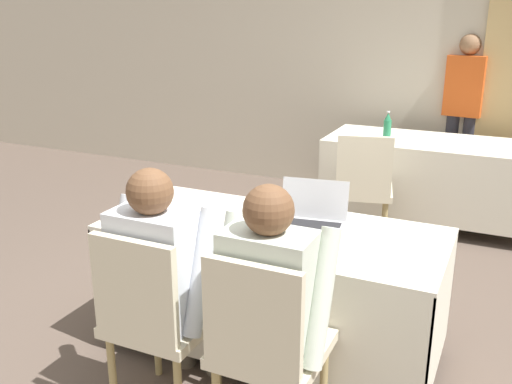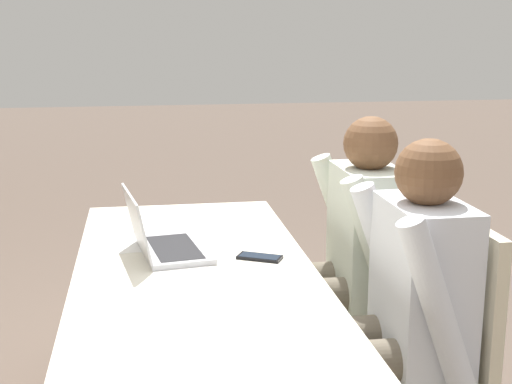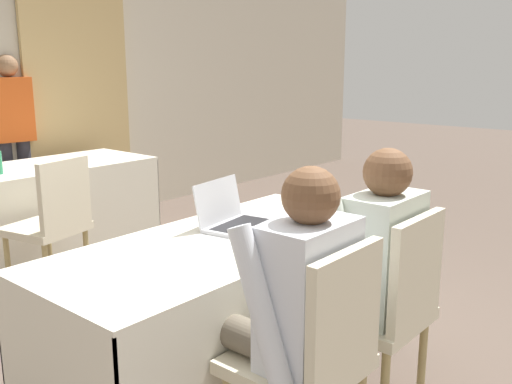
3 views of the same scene
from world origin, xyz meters
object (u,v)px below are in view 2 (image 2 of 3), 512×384
Objects in this scene: chair_near_left at (427,351)px; laptop at (163,242)px; person_checkered_shirt at (397,305)px; chair_near_right at (372,290)px; person_white_shirt at (347,251)px; cell_phone at (260,257)px.

laptop is at bearing -119.44° from chair_near_left.
chair_near_left is 0.78× the size of person_checkered_shirt.
laptop is 0.94m from chair_near_left.
person_white_shirt is at bearing -90.00° from chair_near_right.
laptop is 0.34m from cell_phone.
person_checkered_shirt and person_white_shirt have the same top height.
person_checkered_shirt reaches higher than cell_phone.
chair_near_right is at bearing 169.02° from person_checkered_shirt.
cell_phone is (-0.11, -0.32, -0.04)m from laptop.
person_white_shirt is at bearing -180.00° from person_checkered_shirt.
person_white_shirt reaches higher than chair_near_right.
laptop is at bearing -123.04° from person_checkered_shirt.
cell_phone is 0.14× the size of person_white_shirt.
chair_near_left is at bearing -128.09° from laptop.
chair_near_left is 0.78× the size of person_white_shirt.
laptop is 0.70m from person_white_shirt.
chair_near_right is 0.19m from person_white_shirt.
chair_near_left is 0.57m from person_white_shirt.
person_checkered_shirt is 1.00× the size of person_white_shirt.
chair_near_right is (0.54, 0.00, 0.00)m from chair_near_left.
laptop is 0.42× the size of chair_near_left.
laptop is at bearing -83.36° from chair_near_right.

